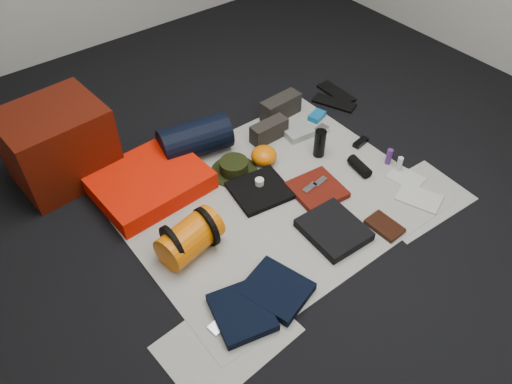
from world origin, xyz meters
TOP-DOWN VIEW (x-y plane):
  - floor at (0.00, 0.00)m, footprint 4.50×4.50m
  - newspaper_mat at (0.00, 0.00)m, footprint 1.60×1.30m
  - newspaper_sheet_front_left at (-0.70, -0.55)m, footprint 0.61×0.44m
  - newspaper_sheet_front_right at (0.65, -0.50)m, footprint 0.60×0.43m
  - red_cabinet at (-0.82, 0.91)m, footprint 0.57×0.48m
  - sleeping_pad at (-0.50, 0.49)m, footprint 0.63×0.53m
  - stuff_sack at (-0.56, -0.03)m, footprint 0.35×0.25m
  - sack_strap_left at (-0.66, -0.03)m, footprint 0.02×0.22m
  - sack_strap_right at (-0.46, -0.03)m, footprint 0.03×0.22m
  - navy_duffel at (-0.12, 0.60)m, footprint 0.46×0.30m
  - boonie_brim at (-0.04, 0.32)m, footprint 0.35×0.35m
  - boonie_crown at (-0.04, 0.32)m, footprint 0.17×0.17m
  - hiking_boot_left at (0.33, 0.44)m, footprint 0.25×0.10m
  - hiking_boot_right at (0.54, 0.58)m, footprint 0.29×0.12m
  - flip_flop_left at (0.93, 0.46)m, footprint 0.22×0.31m
  - flip_flop_right at (1.03, 0.54)m, footprint 0.12×0.30m
  - trousers_navy_a at (-0.58, -0.49)m, footprint 0.31×0.34m
  - trousers_navy_b at (-0.38, -0.50)m, footprint 0.33×0.35m
  - trousers_charcoal at (0.10, -0.39)m, footprint 0.30×0.34m
  - black_tshirt at (-0.02, 0.08)m, footprint 0.35×0.33m
  - red_shirt at (0.24, -0.11)m, footprint 0.30×0.30m
  - orange_stuff_sack at (0.16, 0.28)m, footprint 0.17×0.17m
  - first_aid_pouch at (0.50, 0.34)m, footprint 0.19×0.15m
  - water_bottle at (0.47, 0.12)m, footprint 0.08×0.08m
  - speaker at (0.56, -0.13)m, footprint 0.09×0.17m
  - compact_camera at (0.63, 0.27)m, footprint 0.11×0.08m
  - cyan_case at (0.72, 0.41)m, footprint 0.14×0.11m
  - toiletry_purple at (0.75, -0.19)m, footprint 0.04×0.04m
  - toiletry_clear at (0.75, -0.28)m, footprint 0.04×0.04m
  - paperback_book at (0.34, -0.54)m, footprint 0.13×0.19m
  - map_booklet at (0.66, -0.51)m, footprint 0.24×0.28m
  - map_printout at (0.73, -0.35)m, footprint 0.18×0.22m
  - sunglasses at (0.75, 0.03)m, footprint 0.12×0.06m
  - key_cluster at (-0.71, -0.48)m, footprint 0.07×0.07m
  - tape_roll at (-0.00, 0.11)m, footprint 0.05×0.05m
  - energy_bar_a at (0.20, -0.09)m, footprint 0.10×0.05m
  - energy_bar_b at (0.28, -0.09)m, footprint 0.10×0.05m

SIDE VIEW (x-z plane):
  - floor at x=0.00m, z-range -0.02..0.00m
  - newspaper_sheet_front_left at x=-0.70m, z-range 0.00..0.00m
  - newspaper_sheet_front_right at x=0.65m, z-range 0.00..0.00m
  - newspaper_mat at x=0.00m, z-range 0.00..0.01m
  - flip_flop_left at x=0.93m, z-range 0.00..0.02m
  - flip_flop_right at x=1.03m, z-range 0.00..0.02m
  - map_printout at x=0.73m, z-range 0.01..0.01m
  - boonie_brim at x=-0.04m, z-range 0.01..0.01m
  - key_cluster at x=-0.71m, z-range 0.01..0.02m
  - map_booklet at x=0.66m, z-range 0.01..0.02m
  - paperback_book at x=0.34m, z-range 0.01..0.03m
  - sunglasses at x=0.75m, z-range 0.01..0.03m
  - black_tshirt at x=-0.02m, z-range 0.01..0.04m
  - red_shirt at x=0.24m, z-range 0.01..0.04m
  - cyan_case at x=0.72m, z-range 0.01..0.04m
  - compact_camera at x=0.63m, z-range 0.01..0.05m
  - first_aid_pouch at x=0.50m, z-range 0.01..0.05m
  - trousers_navy_a at x=-0.58m, z-range 0.01..0.05m
  - trousers_navy_b at x=-0.38m, z-range 0.01..0.05m
  - trousers_charcoal at x=0.10m, z-range 0.01..0.06m
  - speaker at x=0.56m, z-range 0.01..0.07m
  - energy_bar_a at x=0.20m, z-range 0.04..0.06m
  - energy_bar_b at x=0.28m, z-range 0.04..0.06m
  - boonie_crown at x=-0.04m, z-range 0.01..0.09m
  - tape_roll at x=0.00m, z-range 0.04..0.07m
  - toiletry_clear at x=0.75m, z-range 0.01..0.10m
  - orange_stuff_sack at x=0.16m, z-range 0.01..0.11m
  - toiletry_purple at x=0.75m, z-range 0.01..0.11m
  - sleeping_pad at x=-0.50m, z-range 0.01..0.12m
  - hiking_boot_left at x=0.33m, z-range 0.01..0.13m
  - hiking_boot_right at x=0.54m, z-range 0.01..0.15m
  - water_bottle at x=0.47m, z-range 0.01..0.19m
  - stuff_sack at x=-0.56m, z-range 0.01..0.19m
  - sack_strap_left at x=-0.66m, z-range 0.01..0.22m
  - sack_strap_right at x=-0.46m, z-range 0.01..0.22m
  - navy_duffel at x=-0.12m, z-range 0.01..0.23m
  - red_cabinet at x=-0.82m, z-range 0.00..0.45m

